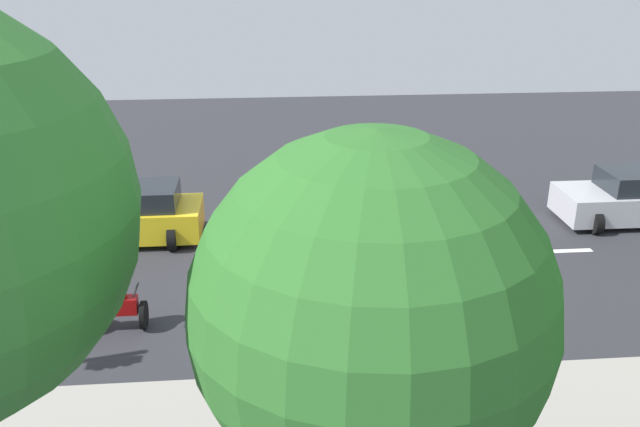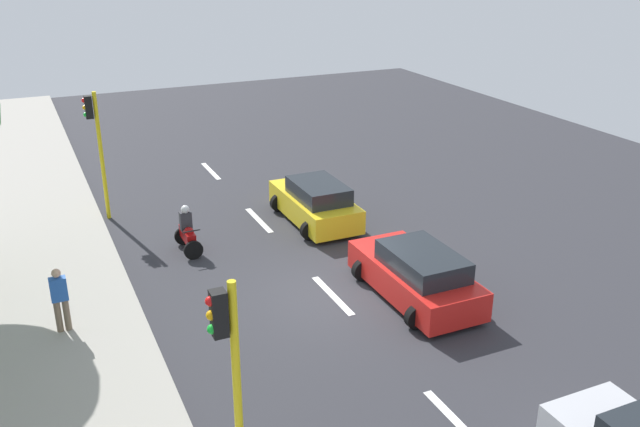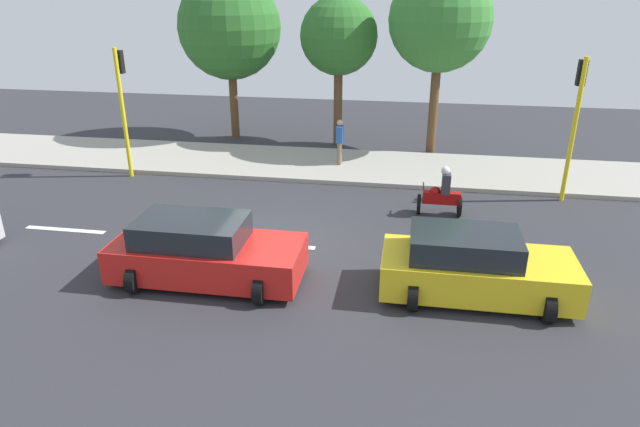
# 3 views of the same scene
# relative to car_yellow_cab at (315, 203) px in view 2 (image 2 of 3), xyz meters

# --- Properties ---
(ground_plane) EXTENTS (40.00, 60.00, 0.10)m
(ground_plane) POSITION_rel_car_yellow_cab_xyz_m (1.76, 5.06, -0.76)
(ground_plane) COLOR #2D2D33
(sidewalk) EXTENTS (4.00, 60.00, 0.15)m
(sidewalk) POSITION_rel_car_yellow_cab_xyz_m (8.76, 5.06, -0.64)
(sidewalk) COLOR #9E998E
(sidewalk) RESTS_ON ground
(lane_stripe_far_north) EXTENTS (0.20, 2.40, 0.01)m
(lane_stripe_far_north) POSITION_rel_car_yellow_cab_xyz_m (1.76, -6.94, -0.70)
(lane_stripe_far_north) COLOR white
(lane_stripe_far_north) RESTS_ON ground
(lane_stripe_north) EXTENTS (0.20, 2.40, 0.01)m
(lane_stripe_north) POSITION_rel_car_yellow_cab_xyz_m (1.76, -0.94, -0.70)
(lane_stripe_north) COLOR white
(lane_stripe_north) RESTS_ON ground
(lane_stripe_mid) EXTENTS (0.20, 2.40, 0.01)m
(lane_stripe_mid) POSITION_rel_car_yellow_cab_xyz_m (1.76, 5.06, -0.70)
(lane_stripe_mid) COLOR white
(lane_stripe_mid) RESTS_ON ground
(lane_stripe_south) EXTENTS (0.20, 2.40, 0.01)m
(lane_stripe_south) POSITION_rel_car_yellow_cab_xyz_m (1.76, 11.06, -0.70)
(lane_stripe_south) COLOR white
(lane_stripe_south) RESTS_ON ground
(car_yellow_cab) EXTENTS (2.21, 4.18, 1.52)m
(car_yellow_cab) POSITION_rel_car_yellow_cab_xyz_m (0.00, 0.00, 0.00)
(car_yellow_cab) COLOR yellow
(car_yellow_cab) RESTS_ON ground
(car_red) EXTENTS (2.28, 4.41, 1.52)m
(car_red) POSITION_rel_car_yellow_cab_xyz_m (-0.26, 6.12, 0.00)
(car_red) COLOR red
(car_red) RESTS_ON ground
(motorcycle) EXTENTS (0.60, 1.30, 1.53)m
(motorcycle) POSITION_rel_car_yellow_cab_xyz_m (4.64, 0.55, -0.07)
(motorcycle) COLOR black
(motorcycle) RESTS_ON ground
(pedestrian_near_signal) EXTENTS (0.40, 0.24, 1.69)m
(pedestrian_near_signal) POSITION_rel_car_yellow_cab_xyz_m (8.71, 4.14, 0.35)
(pedestrian_near_signal) COLOR #72604C
(pedestrian_near_signal) RESTS_ON sidewalk
(traffic_light_corner) EXTENTS (0.49, 0.24, 4.50)m
(traffic_light_corner) POSITION_rel_car_yellow_cab_xyz_m (6.60, 11.45, 2.22)
(traffic_light_corner) COLOR yellow
(traffic_light_corner) RESTS_ON ground
(traffic_light_midblock) EXTENTS (0.49, 0.24, 4.50)m
(traffic_light_midblock) POSITION_rel_car_yellow_cab_xyz_m (6.60, -3.37, 2.22)
(traffic_light_midblock) COLOR yellow
(traffic_light_midblock) RESTS_ON ground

